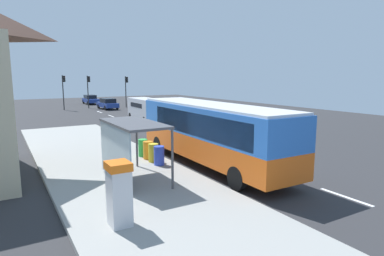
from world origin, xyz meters
TOP-DOWN VIEW (x-y plane):
  - ground_plane at (0.00, 14.00)m, footprint 56.00×92.00m
  - sidewalk_platform at (-6.40, 2.00)m, footprint 6.20×30.00m
  - lane_stripe_seg_0 at (0.25, -6.00)m, footprint 0.16×2.20m
  - lane_stripe_seg_1 at (0.25, -1.00)m, footprint 0.16×2.20m
  - lane_stripe_seg_2 at (0.25, 4.00)m, footprint 0.16×2.20m
  - lane_stripe_seg_3 at (0.25, 9.00)m, footprint 0.16×2.20m
  - lane_stripe_seg_4 at (0.25, 14.00)m, footprint 0.16×2.20m
  - lane_stripe_seg_5 at (0.25, 19.00)m, footprint 0.16×2.20m
  - lane_stripe_seg_6 at (0.25, 24.00)m, footprint 0.16×2.20m
  - lane_stripe_seg_7 at (0.25, 29.00)m, footprint 0.16×2.20m
  - bus at (-1.71, 0.46)m, footprint 2.62×11.03m
  - white_van at (2.20, 18.34)m, footprint 2.06×5.22m
  - sedan_near at (2.30, 42.03)m, footprint 1.88×4.42m
  - sedan_far at (2.30, 32.19)m, footprint 2.01×4.48m
  - ticket_machine at (-8.07, -4.23)m, footprint 0.66×0.76m
  - recycling_bin_blue at (-4.20, 1.29)m, footprint 0.52×0.52m
  - recycling_bin_yellow at (-4.20, 1.99)m, footprint 0.52×0.52m
  - recycling_bin_orange at (-4.20, 2.69)m, footprint 0.52×0.52m
  - recycling_bin_green at (-4.20, 3.39)m, footprint 0.52×0.52m
  - traffic_light_near_side at (5.50, 33.34)m, footprint 0.49×0.28m
  - traffic_light_far_side at (-3.10, 34.14)m, footprint 0.49×0.28m
  - traffic_light_median at (0.40, 34.94)m, footprint 0.49×0.28m
  - bus_shelter at (-6.41, -0.31)m, footprint 1.80×4.00m

SIDE VIEW (x-z plane):
  - ground_plane at x=0.00m, z-range -0.04..0.00m
  - lane_stripe_seg_0 at x=0.25m, z-range 0.00..0.01m
  - lane_stripe_seg_1 at x=0.25m, z-range 0.00..0.01m
  - lane_stripe_seg_2 at x=0.25m, z-range 0.00..0.01m
  - lane_stripe_seg_3 at x=0.25m, z-range 0.00..0.01m
  - lane_stripe_seg_4 at x=0.25m, z-range 0.00..0.01m
  - lane_stripe_seg_5 at x=0.25m, z-range 0.00..0.01m
  - lane_stripe_seg_6 at x=0.25m, z-range 0.00..0.01m
  - lane_stripe_seg_7 at x=0.25m, z-range 0.00..0.01m
  - sidewalk_platform at x=-6.40m, z-range 0.00..0.18m
  - recycling_bin_blue at x=-4.20m, z-range 0.18..1.13m
  - recycling_bin_yellow at x=-4.20m, z-range 0.18..1.13m
  - recycling_bin_orange at x=-4.20m, z-range 0.18..1.13m
  - recycling_bin_green at x=-4.20m, z-range 0.18..1.13m
  - sedan_near at x=2.30m, z-range 0.03..1.55m
  - sedan_far at x=2.30m, z-range 0.03..1.55m
  - ticket_machine at x=-8.07m, z-range 0.20..2.14m
  - white_van at x=2.20m, z-range 0.19..2.49m
  - bus at x=-1.71m, z-range 0.24..3.45m
  - bus_shelter at x=-6.41m, z-range 0.85..3.35m
  - traffic_light_near_side at x=5.50m, z-range 0.78..5.35m
  - traffic_light_median at x=0.40m, z-range 0.79..5.45m
  - traffic_light_far_side at x=-3.10m, z-range 0.79..5.52m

